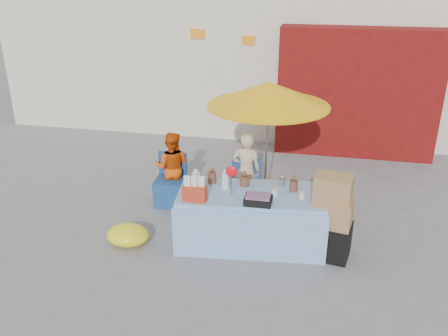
% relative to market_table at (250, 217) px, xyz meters
% --- Properties ---
extents(ground, '(80.00, 80.00, 0.00)m').
position_rel_market_table_xyz_m(ground, '(-0.63, -0.29, -0.41)').
color(ground, slate).
rests_on(ground, ground).
extents(market_table, '(2.17, 1.19, 1.26)m').
position_rel_market_table_xyz_m(market_table, '(0.00, 0.00, 0.00)').
color(market_table, '#8BB5DF').
rests_on(market_table, ground).
extents(chair_left, '(0.50, 0.49, 0.85)m').
position_rel_market_table_xyz_m(chair_left, '(-1.49, 0.92, -0.15)').
color(chair_left, navy).
rests_on(chair_left, ground).
extents(chair_right, '(0.50, 0.49, 0.85)m').
position_rel_market_table_xyz_m(chair_right, '(-0.24, 0.92, -0.15)').
color(chair_right, navy).
rests_on(chair_right, ground).
extents(vendor_orange, '(0.61, 0.49, 1.22)m').
position_rel_market_table_xyz_m(vendor_orange, '(-1.48, 1.05, 0.20)').
color(vendor_orange, '#DC4D0B').
rests_on(vendor_orange, ground).
extents(vendor_beige, '(0.49, 0.33, 1.30)m').
position_rel_market_table_xyz_m(vendor_beige, '(-0.23, 1.05, 0.24)').
color(vendor_beige, beige).
rests_on(vendor_beige, ground).
extents(umbrella, '(1.90, 1.90, 2.09)m').
position_rel_market_table_xyz_m(umbrella, '(0.07, 1.20, 1.48)').
color(umbrella, gray).
rests_on(umbrella, ground).
extents(box_stack, '(0.62, 0.54, 1.21)m').
position_rel_market_table_xyz_m(box_stack, '(1.12, -0.12, 0.15)').
color(box_stack, black).
rests_on(box_stack, ground).
extents(tarp_bundle, '(0.73, 0.63, 0.28)m').
position_rel_market_table_xyz_m(tarp_bundle, '(-1.71, -0.41, -0.27)').
color(tarp_bundle, yellow).
rests_on(tarp_bundle, ground).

